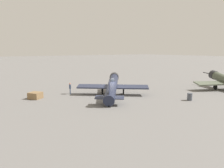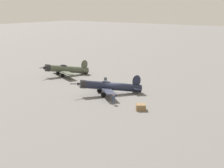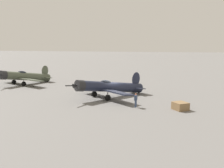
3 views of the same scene
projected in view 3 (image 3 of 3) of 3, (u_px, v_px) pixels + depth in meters
name	position (u px, v px, depth m)	size (l,w,h in m)	color
ground_plane	(112.00, 97.00, 35.90)	(400.00, 400.00, 0.00)	slate
airplane_foreground	(109.00, 87.00, 35.38)	(9.55, 10.64, 3.21)	#1E2338
airplane_mid_apron	(24.00, 76.00, 46.87)	(10.51, 10.69, 3.18)	#4C5442
ground_crew_mechanic	(136.00, 99.00, 29.96)	(0.34, 0.61, 1.62)	#384766
equipment_crate	(180.00, 106.00, 28.90)	(2.01, 2.03, 0.85)	olive
fuel_drum	(82.00, 84.00, 44.53)	(0.65, 0.65, 0.94)	#474C56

